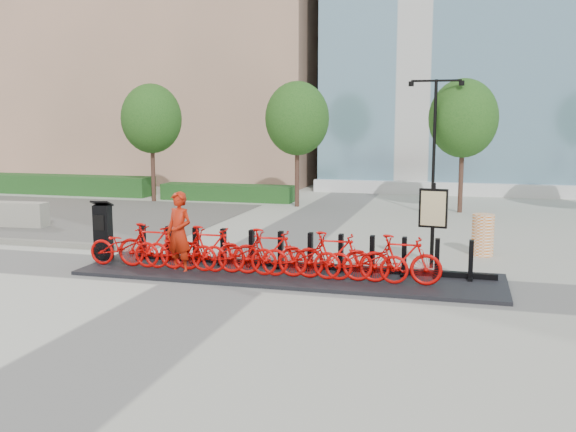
% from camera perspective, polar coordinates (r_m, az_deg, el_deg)
% --- Properties ---
extents(ground, '(120.00, 120.00, 0.00)m').
position_cam_1_polar(ground, '(14.76, -5.32, -5.29)').
color(ground, '#9A9A8E').
extents(gravel_patch, '(14.00, 14.00, 0.00)m').
position_cam_1_polar(gravel_patch, '(25.62, -20.92, 0.05)').
color(gravel_patch, '#555147').
rests_on(gravel_patch, ground).
extents(hedge_a, '(10.00, 1.40, 0.90)m').
position_cam_1_polar(hedge_a, '(33.13, -19.93, 2.66)').
color(hedge_a, '#1B4814').
rests_on(hedge_a, ground).
extents(hedge_b, '(6.00, 1.20, 0.70)m').
position_cam_1_polar(hedge_b, '(28.63, -5.39, 2.10)').
color(hedge_b, '#1B4814').
rests_on(hedge_b, ground).
extents(tree_0, '(2.60, 2.60, 5.10)m').
position_cam_1_polar(tree_0, '(28.58, -12.04, 8.45)').
color(tree_0, '#442E25').
rests_on(tree_0, ground).
extents(tree_1, '(2.60, 2.60, 5.10)m').
position_cam_1_polar(tree_1, '(26.25, 0.82, 8.65)').
color(tree_1, '#442E25').
rests_on(tree_1, ground).
extents(tree_2, '(2.60, 2.60, 5.10)m').
position_cam_1_polar(tree_2, '(25.40, 15.32, 8.36)').
color(tree_2, '#442E25').
rests_on(tree_2, ground).
extents(streetlamp, '(2.00, 0.20, 5.00)m').
position_cam_1_polar(streetlamp, '(24.43, 12.90, 7.38)').
color(streetlamp, black).
rests_on(streetlamp, ground).
extents(dock_pad, '(9.60, 2.40, 0.08)m').
position_cam_1_polar(dock_pad, '(14.63, -0.11, -5.21)').
color(dock_pad, black).
rests_on(dock_pad, ground).
extents(dock_rail_posts, '(8.02, 0.50, 0.85)m').
position_cam_1_polar(dock_rail_posts, '(14.96, 0.59, -3.08)').
color(dock_rail_posts, black).
rests_on(dock_rail_posts, dock_pad).
extents(bike_0, '(1.80, 0.63, 0.95)m').
position_cam_1_polar(bike_0, '(15.69, -14.34, -2.63)').
color(bike_0, '#BE0503').
rests_on(bike_0, dock_pad).
extents(bike_1, '(1.75, 0.49, 1.05)m').
position_cam_1_polar(bike_1, '(15.34, -12.01, -2.60)').
color(bike_1, '#BE0503').
rests_on(bike_1, dock_pad).
extents(bike_2, '(1.80, 0.63, 0.95)m').
position_cam_1_polar(bike_2, '(15.04, -9.56, -2.95)').
color(bike_2, '#BE0503').
rests_on(bike_2, dock_pad).
extents(bike_3, '(1.75, 0.49, 1.05)m').
position_cam_1_polar(bike_3, '(14.74, -7.02, -2.92)').
color(bike_3, '#BE0503').
rests_on(bike_3, dock_pad).
extents(bike_4, '(1.80, 0.63, 0.95)m').
position_cam_1_polar(bike_4, '(14.50, -4.38, -3.29)').
color(bike_4, '#BE0503').
rests_on(bike_4, dock_pad).
extents(bike_5, '(1.75, 0.49, 1.05)m').
position_cam_1_polar(bike_5, '(14.26, -1.65, -3.25)').
color(bike_5, '#BE0503').
rests_on(bike_5, dock_pad).
extents(bike_6, '(1.80, 0.63, 0.95)m').
position_cam_1_polar(bike_6, '(14.08, 1.16, -3.61)').
color(bike_6, '#BE0503').
rests_on(bike_6, dock_pad).
extents(bike_7, '(1.75, 0.49, 1.05)m').
position_cam_1_polar(bike_7, '(13.92, 4.04, -3.56)').
color(bike_7, '#BE0503').
rests_on(bike_7, dock_pad).
extents(bike_8, '(1.80, 0.63, 0.95)m').
position_cam_1_polar(bike_8, '(13.81, 6.97, -3.91)').
color(bike_8, '#BE0503').
rests_on(bike_8, dock_pad).
extents(bike_9, '(1.75, 0.49, 1.05)m').
position_cam_1_polar(bike_9, '(13.72, 9.96, -3.84)').
color(bike_9, '#BE0503').
rests_on(bike_9, dock_pad).
extents(kiosk, '(0.50, 0.43, 1.49)m').
position_cam_1_polar(kiosk, '(16.55, -16.12, -1.28)').
color(kiosk, black).
rests_on(kiosk, dock_pad).
extents(worker_red, '(0.80, 0.66, 1.90)m').
position_cam_1_polar(worker_red, '(14.89, -9.66, -1.51)').
color(worker_red, '#AB1B08').
rests_on(worker_red, ground).
extents(construction_barrel, '(0.71, 0.71, 1.09)m').
position_cam_1_polar(construction_barrel, '(17.52, 16.93, -1.61)').
color(construction_barrel, '#ED6800').
rests_on(construction_barrel, ground).
extents(jersey_barrier, '(2.15, 0.72, 0.82)m').
position_cam_1_polar(jersey_barrier, '(23.26, -22.99, 0.14)').
color(jersey_barrier, gray).
rests_on(jersey_barrier, ground).
extents(map_sign, '(0.68, 0.20, 2.05)m').
position_cam_1_polar(map_sign, '(15.58, 12.77, 0.35)').
color(map_sign, black).
rests_on(map_sign, ground).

